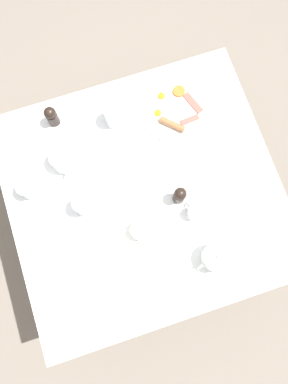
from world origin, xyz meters
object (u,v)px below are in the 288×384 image
at_px(teapot_far, 217,257).
at_px(pepper_grinder, 52,116).
at_px(creamer_jug, 194,212).
at_px(water_glass_tall, 28,188).
at_px(teacup_with_saucer_left, 140,231).
at_px(water_glass_short, 114,116).
at_px(wine_glass_spare, 83,205).
at_px(knife_by_plate, 106,268).
at_px(breakfast_plate, 175,109).
at_px(teapot_near, 64,158).
at_px(salt_grinder, 180,195).
at_px(napkin_folded, 268,229).
at_px(fork_by_plate, 220,150).

distance_m(teapot_far, pepper_grinder, 0.88).
bearing_deg(teapot_far, creamer_jug, -95.90).
bearing_deg(water_glass_tall, creamer_jug, -116.34).
height_order(teacup_with_saucer_left, water_glass_short, water_glass_short).
xyz_separation_m(wine_glass_spare, knife_by_plate, (-0.26, -0.01, -0.05)).
xyz_separation_m(teacup_with_saucer_left, knife_by_plate, (-0.10, 0.17, -0.02)).
relative_size(teacup_with_saucer_left, pepper_grinder, 1.35).
relative_size(breakfast_plate, pepper_grinder, 2.68).
relative_size(teapot_near, teacup_with_saucer_left, 1.24).
distance_m(creamer_jug, knife_by_plate, 0.42).
bearing_deg(teacup_with_saucer_left, wine_glass_spare, 47.51).
distance_m(salt_grinder, napkin_folded, 0.39).
relative_size(wine_glass_spare, salt_grinder, 0.91).
xyz_separation_m(teacup_with_saucer_left, creamer_jug, (0.00, -0.23, 0.01)).
bearing_deg(teacup_with_saucer_left, water_glass_tall, 51.15).
height_order(wine_glass_spare, pepper_grinder, pepper_grinder).
distance_m(teacup_with_saucer_left, salt_grinder, 0.21).
height_order(wine_glass_spare, knife_by_plate, wine_glass_spare).
height_order(water_glass_short, knife_by_plate, water_glass_short).
bearing_deg(salt_grinder, teacup_with_saucer_left, 112.85).
height_order(breakfast_plate, teapot_near, teapot_near).
bearing_deg(water_glass_tall, fork_by_plate, -95.42).
xyz_separation_m(pepper_grinder, napkin_folded, (-0.72, -0.70, -0.06)).
height_order(teapot_far, salt_grinder, same).
xyz_separation_m(creamer_jug, napkin_folded, (-0.16, -0.26, -0.03)).
relative_size(water_glass_short, fork_by_plate, 0.64).
bearing_deg(fork_by_plate, water_glass_short, 55.35).
height_order(breakfast_plate, knife_by_plate, breakfast_plate).
bearing_deg(pepper_grinder, knife_by_plate, -177.54).
xyz_separation_m(teapot_far, salt_grinder, (0.27, 0.06, 0.01)).
distance_m(breakfast_plate, teapot_far, 0.65).
bearing_deg(pepper_grinder, creamer_jug, -142.60).
bearing_deg(knife_by_plate, water_glass_short, -20.46).
bearing_deg(fork_by_plate, wine_glass_spare, 95.47).
bearing_deg(knife_by_plate, creamer_jug, -76.48).
bearing_deg(teapot_near, breakfast_plate, 105.72).
distance_m(breakfast_plate, wine_glass_spare, 0.57).
distance_m(teapot_near, salt_grinder, 0.50).
relative_size(water_glass_tall, salt_grinder, 0.84).
bearing_deg(teapot_far, wine_glass_spare, -51.65).
relative_size(pepper_grinder, napkin_folded, 0.67).
distance_m(teapot_near, teapot_far, 0.73).
height_order(napkin_folded, fork_by_plate, napkin_folded).
relative_size(wine_glass_spare, pepper_grinder, 0.91).
bearing_deg(salt_grinder, creamer_jug, -155.58).
height_order(teapot_near, teacup_with_saucer_left, teapot_near).
bearing_deg(teacup_with_saucer_left, salt_grinder, -67.15).
xyz_separation_m(creamer_jug, fork_by_plate, (0.22, -0.20, -0.03)).
bearing_deg(napkin_folded, water_glass_tall, 62.38).
bearing_deg(water_glass_tall, water_glass_short, -65.57).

